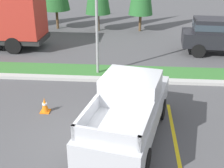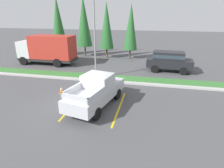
# 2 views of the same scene
# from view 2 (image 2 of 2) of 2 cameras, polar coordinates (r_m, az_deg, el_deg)

# --- Properties ---
(ground_plane) EXTENTS (120.00, 120.00, 0.00)m
(ground_plane) POSITION_cam_2_polar(r_m,az_deg,el_deg) (12.68, -9.29, -6.83)
(ground_plane) COLOR #4C4C4F
(parking_line_near) EXTENTS (0.12, 4.80, 0.01)m
(parking_line_near) POSITION_cam_2_polar(r_m,az_deg,el_deg) (13.22, -11.19, -5.73)
(parking_line_near) COLOR yellow
(parking_line_near) RESTS_ON ground
(parking_line_far) EXTENTS (0.12, 4.80, 0.01)m
(parking_line_far) POSITION_cam_2_polar(r_m,az_deg,el_deg) (12.40, 2.22, -7.19)
(parking_line_far) COLOR yellow
(parking_line_far) RESTS_ON ground
(curb_strip) EXTENTS (56.00, 0.40, 0.15)m
(curb_strip) POSITION_cam_2_polar(r_m,az_deg,el_deg) (17.00, -3.29, 0.98)
(curb_strip) COLOR #B2B2AD
(curb_strip) RESTS_ON ground
(grass_median) EXTENTS (56.00, 1.80, 0.06)m
(grass_median) POSITION_cam_2_polar(r_m,az_deg,el_deg) (18.02, -2.37, 2.00)
(grass_median) COLOR #387533
(grass_median) RESTS_ON ground
(pickup_truck_main) EXTENTS (2.97, 5.50, 2.10)m
(pickup_truck_main) POSITION_cam_2_polar(r_m,az_deg,el_deg) (12.33, -4.74, -2.09)
(pickup_truck_main) COLOR black
(pickup_truck_main) RESTS_ON ground
(cargo_truck_distant) EXTENTS (6.83, 2.57, 3.40)m
(cargo_truck_distant) POSITION_cam_2_polar(r_m,az_deg,el_deg) (23.87, -18.89, 10.08)
(cargo_truck_distant) COLOR black
(cargo_truck_distant) RESTS_ON ground
(suv_distant) EXTENTS (4.72, 2.21, 2.10)m
(suv_distant) POSITION_cam_2_polar(r_m,az_deg,el_deg) (20.58, 16.93, 6.99)
(suv_distant) COLOR black
(suv_distant) RESTS_ON ground
(street_light) EXTENTS (0.24, 1.49, 7.43)m
(street_light) POSITION_cam_2_polar(r_m,az_deg,el_deg) (17.02, -5.47, 15.47)
(street_light) COLOR gray
(street_light) RESTS_ON ground
(cypress_tree_leftmost) EXTENTS (2.08, 2.08, 8.01)m
(cypress_tree_leftmost) POSITION_cam_2_polar(r_m,az_deg,el_deg) (28.45, -16.13, 17.76)
(cypress_tree_leftmost) COLOR brown
(cypress_tree_leftmost) RESTS_ON ground
(cypress_tree_left_inner) EXTENTS (2.10, 2.10, 8.08)m
(cypress_tree_left_inner) POSITION_cam_2_polar(r_m,az_deg,el_deg) (27.18, -8.58, 18.30)
(cypress_tree_left_inner) COLOR brown
(cypress_tree_left_inner) RESTS_ON ground
(cypress_tree_center) EXTENTS (1.88, 1.88, 7.24)m
(cypress_tree_center) POSITION_cam_2_polar(r_m,az_deg,el_deg) (25.88, -1.66, 17.29)
(cypress_tree_center) COLOR brown
(cypress_tree_center) RESTS_ON ground
(cypress_tree_right_inner) EXTENTS (1.83, 1.83, 7.02)m
(cypress_tree_right_inner) POSITION_cam_2_polar(r_m,az_deg,el_deg) (25.45, 5.75, 16.85)
(cypress_tree_right_inner) COLOR brown
(cypress_tree_right_inner) RESTS_ON ground
(traffic_cone) EXTENTS (0.36, 0.36, 0.60)m
(traffic_cone) POSITION_cam_2_polar(r_m,az_deg,el_deg) (14.96, -15.08, -1.66)
(traffic_cone) COLOR orange
(traffic_cone) RESTS_ON ground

